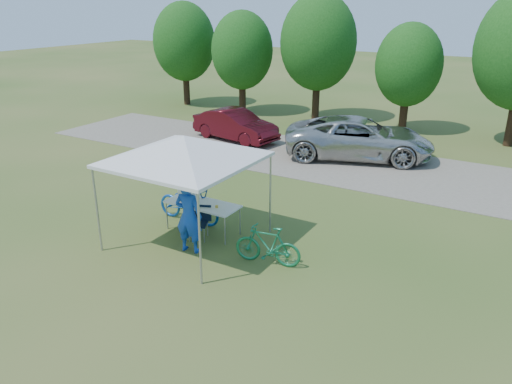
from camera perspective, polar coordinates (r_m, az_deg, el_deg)
ground at (r=12.78m, az=-7.63°, el=-5.51°), size 100.00×100.00×0.00m
gravel_strip at (r=19.22m, az=7.16°, el=3.76°), size 24.00×5.00×0.02m
canopy at (r=11.84m, az=-8.25°, el=6.04°), size 4.53×4.53×3.00m
treeline at (r=24.22m, az=12.92°, el=15.50°), size 24.89×4.28×6.30m
folding_table at (r=12.91m, az=-6.13°, el=-1.46°), size 1.95×0.81×0.80m
folding_chair at (r=12.71m, az=-6.37°, el=-3.11°), size 0.57×0.60×0.85m
cooler at (r=13.07m, az=-7.69°, el=-0.18°), size 0.49×0.34×0.36m
ice_cream_cup at (r=12.58m, az=-4.51°, el=-1.66°), size 0.08×0.08×0.06m
cyclist at (r=11.89m, az=-7.71°, el=-2.73°), size 0.74×0.55×1.84m
bike_blue at (r=13.67m, az=-7.67°, el=-1.34°), size 1.95×0.70×1.02m
bike_green at (r=11.41m, az=1.35°, el=-6.10°), size 1.62×0.73×0.94m
minivan at (r=19.43m, az=11.69°, el=6.07°), size 6.06×4.22×1.54m
sedan at (r=21.62m, az=-2.38°, el=7.67°), size 4.12×2.03×1.30m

